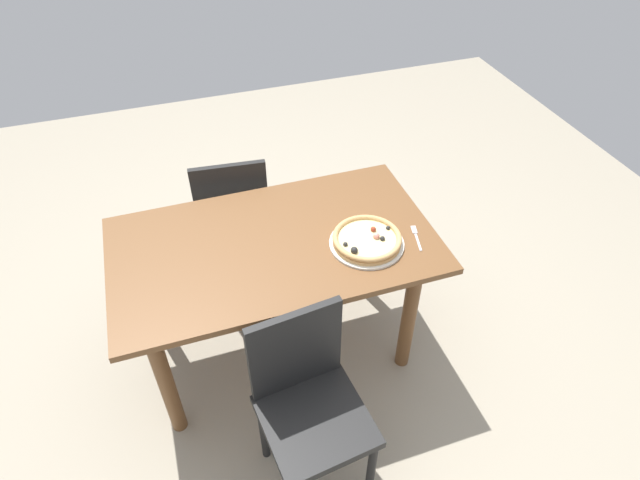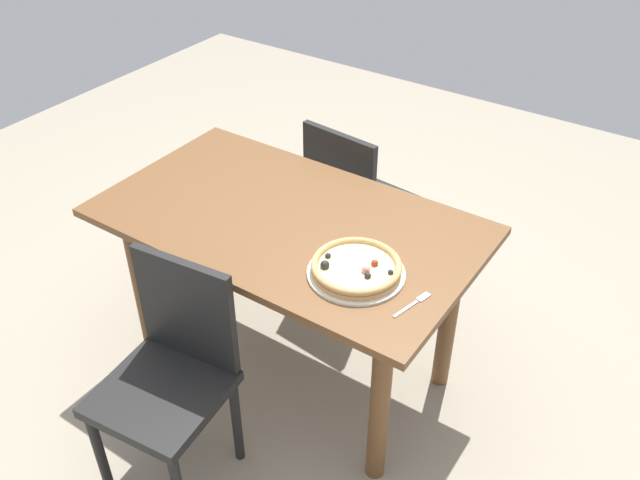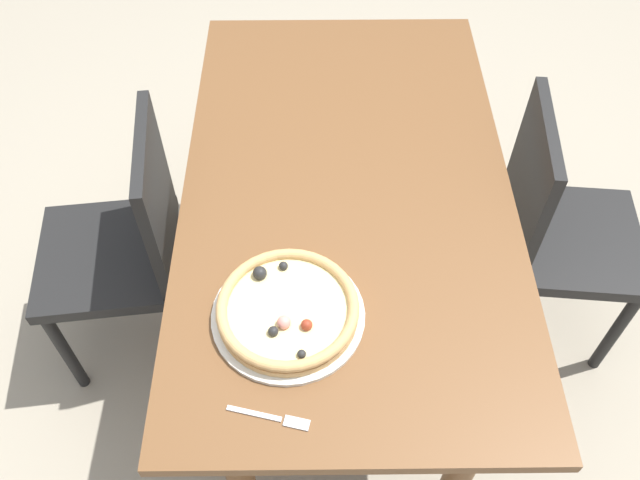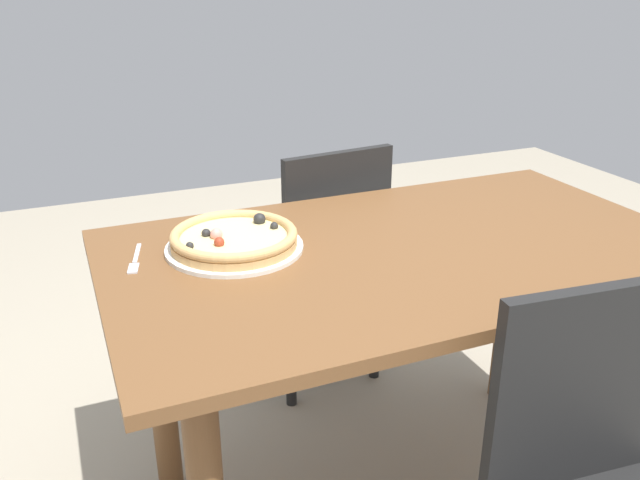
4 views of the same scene
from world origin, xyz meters
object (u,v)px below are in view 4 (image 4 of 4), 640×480
at_px(plate, 235,247).
at_px(pizza, 234,238).
at_px(dining_table, 402,293).
at_px(chair_near, 320,256).
at_px(fork, 135,261).

height_order(plate, pizza, pizza).
distance_m(dining_table, pizza, 0.44).
xyz_separation_m(chair_near, plate, (0.42, 0.48, 0.30)).
distance_m(dining_table, plate, 0.43).
relative_size(dining_table, chair_near, 1.63).
relative_size(dining_table, fork, 8.68).
height_order(chair_near, plate, chair_near).
relative_size(pizza, fork, 1.84).
bearing_deg(plate, fork, -5.07).
bearing_deg(dining_table, fork, -14.63).
relative_size(chair_near, fork, 5.33).
bearing_deg(chair_near, dining_table, -100.04).
xyz_separation_m(chair_near, pizza, (0.42, 0.48, 0.32)).
bearing_deg(dining_table, pizza, -20.05).
height_order(dining_table, plate, plate).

